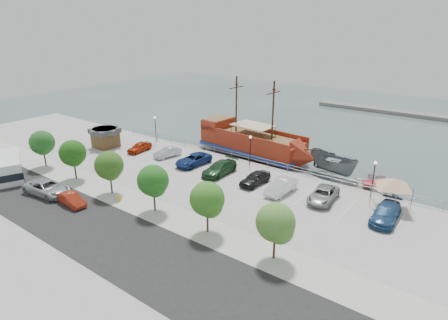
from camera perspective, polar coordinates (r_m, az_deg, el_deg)
The scene contains 35 objects.
ground at distance 46.22m, azimuth -0.48°, elevation -4.44°, with size 160.00×160.00×0.00m, color #3B4848.
land_slab at distance 34.00m, azimuth -23.16°, elevation -15.50°, with size 100.00×58.00×1.20m, color #9D9C9B.
street at distance 35.82m, azimuth -16.40°, elevation -11.46°, with size 100.00×8.00×0.04m, color black.
sidewalk at distance 39.09m, azimuth -9.42°, elevation -7.98°, with size 100.00×4.00×0.05m, color beige.
seawall_railing at distance 51.59m, azimuth 4.73°, elevation 0.04°, with size 50.00×0.06×1.00m.
far_shore at distance 91.77m, azimuth 26.28°, elevation 6.34°, with size 40.00×3.00×0.80m, color slate.
pirate_ship at distance 56.11m, azimuth 5.36°, elevation 2.29°, with size 19.72×6.98×12.31m.
patrol_boat at distance 51.57m, azimuth 16.23°, elevation -0.82°, with size 2.85×7.57×2.93m, color slate.
speedboat at distance 48.79m, azimuth 22.67°, elevation -3.83°, with size 4.87×6.82×1.41m, color silver.
dock_west at distance 61.40m, azimuth -6.12°, elevation 2.04°, with size 6.90×1.97×0.39m, color gray.
dock_mid at distance 50.36m, azimuth 11.98°, elevation -2.50°, with size 6.91×1.98×0.40m, color slate.
dock_east at distance 47.87m, azimuth 21.26°, elevation -4.76°, with size 6.73×1.92×0.38m, color #675C54.
shed at distance 60.84m, azimuth -17.63°, elevation 3.36°, with size 3.72×3.72×2.97m.
canopy_tent at distance 42.11m, azimuth 24.52°, elevation -2.53°, with size 6.00×6.00×3.83m.
street_van at distance 46.66m, azimuth -25.37°, elevation -3.86°, with size 2.69×5.84×1.62m, color #9FA5AB.
street_sedan at distance 43.10m, azimuth -22.24°, elevation -5.57°, with size 1.38×3.95×1.30m, color #AD2B16.
shuttle_bus at distance 53.90m, azimuth -29.88°, elevation -0.94°, with size 8.06×5.47×2.68m.
fire_hydrant at distance 42.39m, azimuth -15.67°, elevation -5.53°, with size 0.27×0.27×0.79m.
lamp_post_left at distance 60.91m, azimuth -10.43°, elevation 5.34°, with size 0.36×0.36×4.28m.
lamp_post_mid at distance 49.76m, azimuth 4.02°, elevation 2.23°, with size 0.36×0.36×4.28m.
lamp_post_right at distance 43.85m, azimuth 21.89°, elevation -1.81°, with size 0.36×0.36×4.28m.
tree_a at distance 54.74m, azimuth -25.96°, elevation 2.26°, with size 3.30×3.20×5.00m.
tree_b at distance 48.85m, azimuth -22.03°, elevation 0.83°, with size 3.30×3.20×5.00m.
tree_c at distance 43.28m, azimuth -17.06°, elevation -0.99°, with size 3.30×3.20×5.00m.
tree_d at distance 38.19m, azimuth -10.68°, elevation -3.30°, with size 3.30×3.20×5.00m.
tree_e at distance 33.79m, azimuth -2.46°, elevation -6.20°, with size 3.30×3.20×5.00m.
tree_f at distance 30.38m, azimuth 8.03°, elevation -9.67°, with size 3.30×3.20×5.00m.
parked_car_a at distance 57.51m, azimuth -12.75°, elevation 1.95°, with size 1.67×4.15×1.41m, color #AE2A0A.
parked_car_b at distance 54.49m, azimuth -8.60°, elevation 1.16°, with size 1.43×4.11×1.35m, color #AFB5BF.
parked_car_c at distance 50.92m, azimuth -4.68°, elevation 0.04°, with size 2.52×5.46×1.52m, color navy.
parked_car_d at distance 47.65m, azimuth -0.69°, elevation -1.28°, with size 2.28×5.62×1.63m, color #1C4222.
parked_car_e at distance 44.93m, azimuth 4.77°, elevation -2.79°, with size 1.84×4.56×1.55m, color black.
parked_car_f at distance 43.04m, azimuth 8.72°, elevation -4.00°, with size 1.72×4.92×1.62m, color white.
parked_car_g at distance 42.14m, azimuth 14.89°, elevation -5.16°, with size 2.42×5.24×1.46m, color gray.
parked_car_h at distance 40.18m, azimuth 23.45°, elevation -7.45°, with size 2.23×5.48×1.59m, color #274E7A.
Camera 1 is at (25.27, -33.47, 18.42)m, focal length 30.00 mm.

